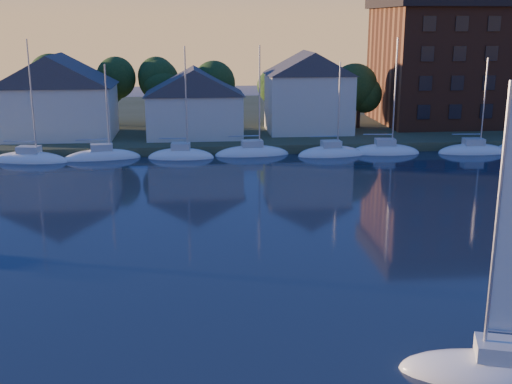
{
  "coord_description": "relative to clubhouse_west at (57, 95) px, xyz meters",
  "views": [
    {
      "loc": [
        -6.25,
        -19.15,
        14.16
      ],
      "look_at": [
        -2.17,
        22.0,
        3.2
      ],
      "focal_mm": 45.0,
      "sensor_mm": 36.0,
      "label": 1
    }
  ],
  "objects": [
    {
      "name": "hero_sailboat",
      "position": [
        28.28,
        -54.88,
        -5.37
      ],
      "size": [
        8.81,
        5.18,
        13.23
      ],
      "rotation": [
        0.0,
        0.0,
        2.82
      ],
      "color": "white",
      "rests_on": "ground"
    },
    {
      "name": "moored_fleet",
      "position": [
        26.0,
        -9.0,
        -5.83
      ],
      "size": [
        95.5,
        2.4,
        12.05
      ],
      "color": "white",
      "rests_on": "ground"
    },
    {
      "name": "clubhouse_east",
      "position": [
        30.0,
        1.0,
        0.07
      ],
      "size": [
        10.5,
        8.4,
        9.8
      ],
      "color": "beige",
      "rests_on": "shoreline_land"
    },
    {
      "name": "clubhouse_west",
      "position": [
        0.0,
        0.0,
        0.0
      ],
      "size": [
        13.65,
        9.45,
        9.64
      ],
      "color": "beige",
      "rests_on": "shoreline_land"
    },
    {
      "name": "wooden_dock",
      "position": [
        22.0,
        -6.0,
        -5.93
      ],
      "size": [
        120.0,
        3.0,
        1.0
      ],
      "primitive_type": "cube",
      "color": "brown",
      "rests_on": "ground"
    },
    {
      "name": "tree_line",
      "position": [
        24.0,
        5.0,
        1.24
      ],
      "size": [
        93.4,
        5.4,
        8.9
      ],
      "color": "#352118",
      "rests_on": "shoreline_land"
    },
    {
      "name": "clubhouse_centre",
      "position": [
        16.0,
        -1.0,
        -0.8
      ],
      "size": [
        11.55,
        8.4,
        8.08
      ],
      "color": "beige",
      "rests_on": "shoreline_land"
    },
    {
      "name": "condo_block",
      "position": [
        56.0,
        6.95,
        3.86
      ],
      "size": [
        31.0,
        17.0,
        17.4
      ],
      "color": "brown",
      "rests_on": "shoreline_land"
    },
    {
      "name": "shoreline_land",
      "position": [
        22.0,
        17.0,
        -5.93
      ],
      "size": [
        160.0,
        50.0,
        2.0
      ],
      "primitive_type": "cube",
      "color": "#394227",
      "rests_on": "ground"
    }
  ]
}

